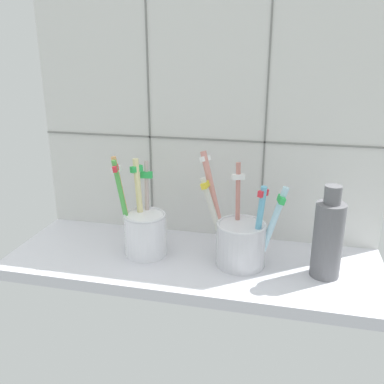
{
  "coord_description": "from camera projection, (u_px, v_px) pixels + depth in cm",
  "views": [
    {
      "loc": [
        14.68,
        -63.45,
        36.45
      ],
      "look_at": [
        0.0,
        -0.06,
        14.21
      ],
      "focal_mm": 39.43,
      "sensor_mm": 36.0,
      "label": 1
    }
  ],
  "objects": [
    {
      "name": "tile_wall_back",
      "position": [
        207.0,
        129.0,
        0.77
      ],
      "size": [
        64.0,
        2.2,
        45.0
      ],
      "color": "silver",
      "rests_on": "ground"
    },
    {
      "name": "counter_slab",
      "position": [
        192.0,
        264.0,
        0.73
      ],
      "size": [
        64.0,
        22.0,
        2.0
      ],
      "primitive_type": "cube",
      "color": "silver",
      "rests_on": "ground"
    },
    {
      "name": "toothbrush_cup_right",
      "position": [
        240.0,
        239.0,
        0.7
      ],
      "size": [
        15.34,
        9.15,
        18.27
      ],
      "color": "silver",
      "rests_on": "counter_slab"
    },
    {
      "name": "ceramic_vase",
      "position": [
        328.0,
        237.0,
        0.65
      ],
      "size": [
        4.59,
        4.59,
        15.06
      ],
      "color": "slate",
      "rests_on": "counter_slab"
    },
    {
      "name": "toothbrush_cup_left",
      "position": [
        144.0,
        230.0,
        0.73
      ],
      "size": [
        9.38,
        7.51,
        17.41
      ],
      "color": "white",
      "rests_on": "counter_slab"
    }
  ]
}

